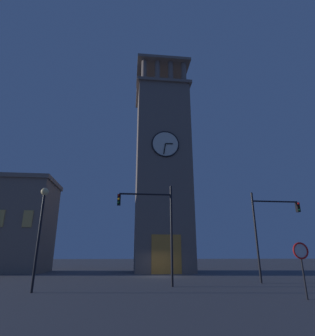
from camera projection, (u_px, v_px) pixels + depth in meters
The scene contains 6 objects.
ground_plane at pixel (160, 276), 25.10m from camera, with size 200.00×200.00×0.00m, color #4C4C51.
clocktower at pixel (162, 170), 34.60m from camera, with size 7.20×7.18×30.00m.
traffic_signal_near at pixel (155, 219), 18.10m from camera, with size 3.78×0.41×6.56m.
traffic_signal_mid at pixel (269, 223), 20.43m from camera, with size 3.88×0.41×6.58m.
street_lamp at pixel (41, 218), 15.48m from camera, with size 0.44×0.44×5.75m.
no_horn_sign at pixel (301, 255), 12.68m from camera, with size 0.78×0.14×2.51m.
Camera 1 is at (3.10, 26.83, 1.96)m, focal length 28.62 mm.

